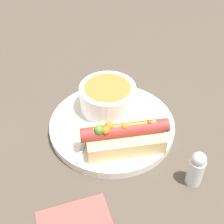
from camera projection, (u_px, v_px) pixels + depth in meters
The scene contains 7 objects.
ground_plane at pixel (112, 128), 0.67m from camera, with size 4.00×4.00×0.00m, color #4C4238.
dinner_plate at pixel (112, 125), 0.66m from camera, with size 0.26×0.26×0.02m.
hot_dog at pixel (124, 136), 0.59m from camera, with size 0.17×0.07×0.06m.
soup_bowl at pixel (110, 96), 0.67m from camera, with size 0.12×0.12×0.06m.
spoon at pixel (94, 115), 0.67m from camera, with size 0.08×0.17×0.01m.
napkin at pixel (74, 219), 0.51m from camera, with size 0.13×0.08×0.01m.
salt_shaker at pixel (196, 168), 0.54m from camera, with size 0.03×0.03×0.08m.
Camera 1 is at (-0.09, -0.46, 0.48)m, focal length 50.00 mm.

